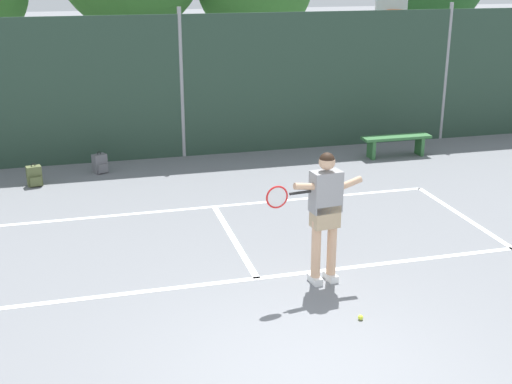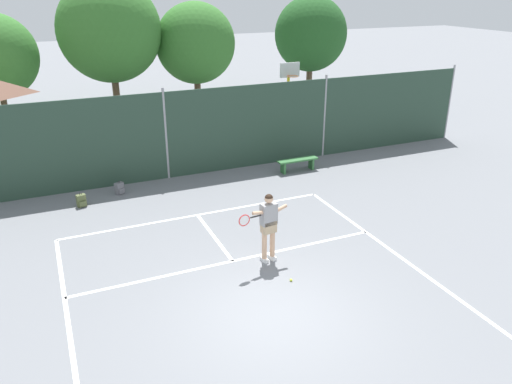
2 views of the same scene
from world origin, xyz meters
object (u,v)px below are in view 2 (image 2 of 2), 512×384
(backpack_grey, at_px, (120,189))
(courtside_bench, at_px, (298,162))
(tennis_player, at_px, (268,222))
(backpack_olive, at_px, (81,201))
(basketball_hoop, at_px, (289,92))
(tennis_ball, at_px, (291,280))

(backpack_grey, bearing_deg, courtside_bench, -3.75)
(tennis_player, xyz_separation_m, backpack_olive, (-4.05, 5.45, -0.92))
(backpack_olive, distance_m, backpack_grey, 1.41)
(basketball_hoop, bearing_deg, tennis_player, -119.70)
(backpack_olive, relative_size, courtside_bench, 0.29)
(basketball_hoop, xyz_separation_m, courtside_bench, (-1.21, -3.21, -1.95))
(backpack_grey, bearing_deg, tennis_ball, -68.18)
(tennis_player, height_order, backpack_grey, tennis_player)
(backpack_grey, height_order, courtside_bench, courtside_bench)
(backpack_grey, bearing_deg, tennis_player, -65.38)
(basketball_hoop, height_order, backpack_olive, basketball_hoop)
(courtside_bench, bearing_deg, tennis_player, -124.30)
(tennis_player, height_order, courtside_bench, tennis_player)
(basketball_hoop, bearing_deg, courtside_bench, -110.62)
(basketball_hoop, relative_size, backpack_olive, 7.67)
(basketball_hoop, xyz_separation_m, tennis_player, (-5.02, -8.80, -1.20))
(basketball_hoop, relative_size, courtside_bench, 2.22)
(backpack_olive, distance_m, courtside_bench, 7.86)
(backpack_grey, bearing_deg, basketball_hoop, 19.71)
(basketball_hoop, height_order, tennis_ball, basketball_hoop)
(tennis_ball, bearing_deg, courtside_bench, 61.02)
(basketball_hoop, distance_m, backpack_olive, 9.89)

